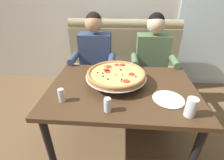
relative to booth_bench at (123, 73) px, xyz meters
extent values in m
plane|color=brown|center=(0.00, -0.92, -0.40)|extent=(16.00, 16.00, 0.00)
cube|color=#998966|center=(0.00, -0.13, -0.17)|extent=(1.62, 0.60, 0.46)
cube|color=#998966|center=(0.00, 0.26, 0.29)|extent=(1.62, 0.18, 0.65)
cylinder|color=#998966|center=(0.00, 0.26, 0.66)|extent=(1.62, 0.14, 0.14)
cube|color=#4C331E|center=(0.00, -0.92, 0.31)|extent=(1.32, 0.91, 0.04)
cylinder|color=black|center=(-0.59, -1.31, -0.05)|extent=(0.06, 0.06, 0.69)
cylinder|color=black|center=(0.59, -1.31, -0.05)|extent=(0.06, 0.06, 0.69)
cylinder|color=black|center=(-0.59, -0.54, -0.05)|extent=(0.06, 0.06, 0.69)
cylinder|color=black|center=(0.59, -0.54, -0.05)|extent=(0.06, 0.06, 0.69)
cube|color=#2D3342|center=(-0.37, -0.38, 0.14)|extent=(0.34, 0.40, 0.15)
cylinder|color=#2D3342|center=(-0.47, -0.63, -0.17)|extent=(0.11, 0.11, 0.46)
cylinder|color=#2D3342|center=(-0.27, -0.63, -0.17)|extent=(0.11, 0.11, 0.46)
cube|color=#38476B|center=(-0.37, -0.16, 0.34)|extent=(0.40, 0.22, 0.56)
cylinder|color=#38476B|center=(-0.60, -0.38, 0.37)|extent=(0.08, 0.28, 0.08)
cylinder|color=#38476B|center=(-0.14, -0.38, 0.37)|extent=(0.08, 0.28, 0.08)
sphere|color=tan|center=(-0.37, -0.18, 0.75)|extent=(0.21, 0.21, 0.21)
sphere|color=black|center=(-0.37, -0.17, 0.78)|extent=(0.19, 0.19, 0.19)
cube|color=#2D3342|center=(0.37, -0.38, 0.14)|extent=(0.34, 0.40, 0.15)
cylinder|color=#2D3342|center=(0.27, -0.63, -0.17)|extent=(0.11, 0.11, 0.46)
cylinder|color=#2D3342|center=(0.47, -0.63, -0.17)|extent=(0.11, 0.11, 0.46)
cube|color=#56704C|center=(0.37, -0.16, 0.34)|extent=(0.40, 0.22, 0.56)
cylinder|color=#56704C|center=(0.14, -0.38, 0.37)|extent=(0.08, 0.28, 0.08)
cylinder|color=#56704C|center=(0.60, -0.38, 0.37)|extent=(0.08, 0.28, 0.08)
sphere|color=beige|center=(0.37, -0.18, 0.75)|extent=(0.21, 0.21, 0.21)
sphere|color=black|center=(0.37, -0.17, 0.78)|extent=(0.19, 0.19, 0.19)
cylinder|color=silver|center=(-0.06, -1.01, 0.37)|extent=(0.01, 0.01, 0.08)
cylinder|color=silver|center=(-0.18, -0.79, 0.37)|extent=(0.01, 0.01, 0.08)
cylinder|color=silver|center=(0.07, -0.79, 0.37)|extent=(0.01, 0.01, 0.08)
torus|color=silver|center=(-0.06, -0.86, 0.40)|extent=(0.30, 0.30, 0.01)
cylinder|color=silver|center=(-0.06, -0.86, 0.41)|extent=(0.55, 0.55, 0.00)
cylinder|color=#B77F42|center=(-0.06, -0.86, 0.42)|extent=(0.53, 0.53, 0.02)
torus|color=#B77F42|center=(-0.06, -0.86, 0.44)|extent=(0.53, 0.53, 0.03)
cylinder|color=#EFCC6B|center=(-0.06, -0.86, 0.44)|extent=(0.47, 0.47, 0.01)
cylinder|color=red|center=(-0.06, -0.69, 0.45)|extent=(0.05, 0.05, 0.01)
cylinder|color=red|center=(0.03, -1.00, 0.45)|extent=(0.06, 0.06, 0.01)
cylinder|color=red|center=(-0.14, -0.73, 0.45)|extent=(0.06, 0.06, 0.01)
cylinder|color=red|center=(0.08, -0.88, 0.45)|extent=(0.05, 0.05, 0.01)
cylinder|color=red|center=(-0.01, -0.68, 0.45)|extent=(0.06, 0.06, 0.01)
cylinder|color=red|center=(-0.15, -0.81, 0.45)|extent=(0.06, 0.06, 0.01)
cylinder|color=red|center=(-0.14, -0.84, 0.45)|extent=(0.05, 0.05, 0.01)
sphere|color=black|center=(-0.01, -0.98, 0.45)|extent=(0.01, 0.01, 0.01)
sphere|color=black|center=(-0.12, -0.99, 0.45)|extent=(0.01, 0.01, 0.01)
sphere|color=black|center=(-0.18, -0.88, 0.45)|extent=(0.01, 0.01, 0.01)
sphere|color=black|center=(-0.17, -0.94, 0.45)|extent=(0.01, 0.01, 0.01)
sphere|color=black|center=(-0.02, -0.80, 0.45)|extent=(0.01, 0.01, 0.01)
sphere|color=black|center=(0.11, -0.92, 0.45)|extent=(0.01, 0.01, 0.01)
sphere|color=black|center=(-0.23, -0.87, 0.45)|extent=(0.01, 0.01, 0.01)
cone|color=#CCC675|center=(-0.07, -0.90, 0.45)|extent=(0.04, 0.04, 0.02)
cone|color=#CCC675|center=(-0.19, -0.74, 0.45)|extent=(0.04, 0.04, 0.02)
cone|color=#CCC675|center=(-0.02, -1.01, 0.45)|extent=(0.04, 0.04, 0.02)
cone|color=#CCC675|center=(-0.03, -0.79, 0.45)|extent=(0.04, 0.04, 0.02)
cone|color=#CCC675|center=(-0.01, -0.90, 0.45)|extent=(0.04, 0.04, 0.02)
cylinder|color=white|center=(-0.10, -1.25, 0.38)|extent=(0.05, 0.05, 0.09)
cylinder|color=#A82D19|center=(-0.10, -1.25, 0.36)|extent=(0.05, 0.05, 0.06)
cylinder|color=silver|center=(-0.10, -1.25, 0.43)|extent=(0.05, 0.05, 0.02)
cylinder|color=white|center=(-0.47, -1.16, 0.38)|extent=(0.05, 0.05, 0.09)
cylinder|color=silver|center=(-0.47, -1.16, 0.36)|extent=(0.04, 0.04, 0.04)
cylinder|color=silver|center=(-0.47, -1.16, 0.43)|extent=(0.05, 0.05, 0.02)
cylinder|color=white|center=(0.37, -1.08, 0.34)|extent=(0.18, 0.18, 0.01)
cone|color=white|center=(0.37, -1.08, 0.35)|extent=(0.25, 0.25, 0.01)
cylinder|color=silver|center=(0.48, -1.26, 0.41)|extent=(0.08, 0.08, 0.14)
cylinder|color=#4C2814|center=(0.48, -1.26, 0.38)|extent=(0.06, 0.06, 0.10)
camera|label=1|loc=(0.00, -2.17, 1.12)|focal=26.07mm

